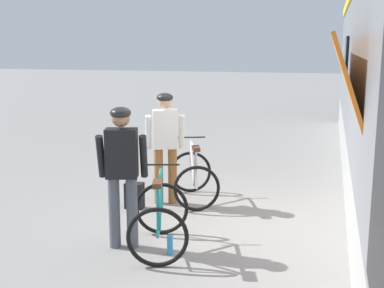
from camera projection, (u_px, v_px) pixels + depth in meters
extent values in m
plane|color=gray|center=(229.00, 227.00, 6.99)|extent=(80.00, 80.00, 0.00)
cube|color=orange|center=(352.00, 98.00, 6.58)|extent=(0.60, 4.41, 1.62)
cube|color=black|center=(346.00, 57.00, 10.05)|extent=(0.04, 1.10, 0.80)
cylinder|color=#4C515B|center=(114.00, 212.00, 6.23)|extent=(0.14, 0.14, 0.90)
cylinder|color=#4C515B|center=(132.00, 212.00, 6.23)|extent=(0.14, 0.14, 0.90)
cube|color=black|center=(122.00, 153.00, 6.09)|extent=(0.43, 0.33, 0.60)
cylinder|color=black|center=(101.00, 156.00, 6.14)|extent=(0.16, 0.27, 0.56)
cylinder|color=black|center=(144.00, 156.00, 6.14)|extent=(0.16, 0.27, 0.56)
sphere|color=#9E7051|center=(121.00, 118.00, 6.00)|extent=(0.22, 0.22, 0.22)
ellipsoid|color=black|center=(121.00, 113.00, 5.99)|extent=(0.32, 0.33, 0.14)
cylinder|color=#935B2D|center=(159.00, 176.00, 7.96)|extent=(0.14, 0.14, 0.90)
cylinder|color=#935B2D|center=(173.00, 176.00, 7.98)|extent=(0.14, 0.14, 0.90)
cube|color=white|center=(165.00, 129.00, 7.83)|extent=(0.44, 0.36, 0.60)
cylinder|color=white|center=(148.00, 132.00, 7.85)|extent=(0.18, 0.27, 0.56)
cylinder|color=white|center=(182.00, 132.00, 7.90)|extent=(0.18, 0.27, 0.56)
sphere|color=tan|center=(165.00, 101.00, 7.74)|extent=(0.22, 0.22, 0.22)
ellipsoid|color=black|center=(165.00, 98.00, 7.73)|extent=(0.34, 0.35, 0.14)
torus|color=black|center=(162.00, 209.00, 6.68)|extent=(0.70, 0.24, 0.71)
torus|color=black|center=(157.00, 237.00, 5.67)|extent=(0.70, 0.24, 0.71)
cylinder|color=#197A7F|center=(160.00, 199.00, 6.28)|extent=(0.22, 0.63, 0.63)
cylinder|color=#197A7F|center=(159.00, 178.00, 6.10)|extent=(0.27, 0.83, 0.04)
cylinder|color=#197A7F|center=(158.00, 210.00, 5.86)|extent=(0.11, 0.27, 0.62)
cylinder|color=#197A7F|center=(158.00, 234.00, 5.85)|extent=(0.13, 0.35, 0.08)
cylinder|color=#197A7F|center=(157.00, 212.00, 5.68)|extent=(0.06, 0.14, 0.56)
cylinder|color=#197A7F|center=(161.00, 189.00, 6.60)|extent=(0.05, 0.09, 0.55)
cylinder|color=black|center=(161.00, 165.00, 6.51)|extent=(0.47, 0.16, 0.02)
cube|color=#4C2D19|center=(157.00, 184.00, 5.65)|extent=(0.16, 0.26, 0.06)
torus|color=black|center=(191.00, 172.00, 8.60)|extent=(0.68, 0.30, 0.71)
torus|color=black|center=(197.00, 189.00, 7.60)|extent=(0.68, 0.30, 0.71)
cylinder|color=silver|center=(193.00, 163.00, 8.20)|extent=(0.27, 0.62, 0.63)
cylinder|color=silver|center=(193.00, 146.00, 8.03)|extent=(0.34, 0.81, 0.04)
cylinder|color=silver|center=(195.00, 169.00, 7.79)|extent=(0.13, 0.27, 0.62)
cylinder|color=silver|center=(196.00, 187.00, 7.78)|extent=(0.15, 0.35, 0.08)
cylinder|color=silver|center=(196.00, 170.00, 7.61)|extent=(0.07, 0.14, 0.56)
cylinder|color=silver|center=(191.00, 157.00, 8.52)|extent=(0.06, 0.09, 0.55)
cylinder|color=black|center=(191.00, 137.00, 8.43)|extent=(0.46, 0.19, 0.02)
cube|color=#4C2D19|center=(196.00, 148.00, 7.58)|extent=(0.18, 0.26, 0.06)
cube|color=black|center=(134.00, 195.00, 7.78)|extent=(0.29, 0.19, 0.40)
cylinder|color=#338CCC|center=(170.00, 245.00, 6.07)|extent=(0.07, 0.07, 0.24)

